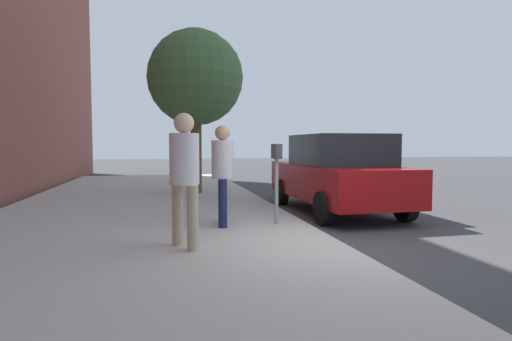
# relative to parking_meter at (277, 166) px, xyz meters

# --- Properties ---
(ground_plane) EXTENTS (80.00, 80.00, 0.00)m
(ground_plane) POSITION_rel_parking_meter_xyz_m (-1.47, -0.56, -1.17)
(ground_plane) COLOR #38383A
(ground_plane) RESTS_ON ground
(sidewalk_slab) EXTENTS (28.00, 6.00, 0.15)m
(sidewalk_slab) POSITION_rel_parking_meter_xyz_m (-1.47, 2.44, -1.09)
(sidewalk_slab) COLOR #A8A59E
(sidewalk_slab) RESTS_ON ground_plane
(parking_meter) EXTENTS (0.36, 0.12, 1.41)m
(parking_meter) POSITION_rel_parking_meter_xyz_m (0.00, 0.00, 0.00)
(parking_meter) COLOR gray
(parking_meter) RESTS_ON sidewalk_slab
(pedestrian_at_meter) EXTENTS (0.52, 0.38, 1.73)m
(pedestrian_at_meter) POSITION_rel_parking_meter_xyz_m (0.05, 0.95, -0.00)
(pedestrian_at_meter) COLOR #191E4C
(pedestrian_at_meter) RESTS_ON sidewalk_slab
(pedestrian_bystander) EXTENTS (0.50, 0.40, 1.82)m
(pedestrian_bystander) POSITION_rel_parking_meter_xyz_m (-1.40, 1.66, 0.07)
(pedestrian_bystander) COLOR tan
(pedestrian_bystander) RESTS_ON sidewalk_slab
(parked_sedan_near) EXTENTS (4.42, 2.01, 1.77)m
(parked_sedan_near) POSITION_rel_parking_meter_xyz_m (1.77, -1.91, -0.27)
(parked_sedan_near) COLOR maroon
(parked_sedan_near) RESTS_ON ground_plane
(street_tree) EXTENTS (2.74, 2.74, 4.69)m
(street_tree) POSITION_rel_parking_meter_xyz_m (5.14, 1.02, 2.28)
(street_tree) COLOR brown
(street_tree) RESTS_ON sidewalk_slab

